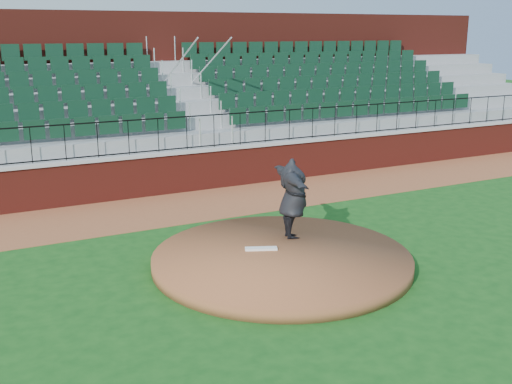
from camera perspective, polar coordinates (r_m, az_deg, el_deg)
ground at (r=12.94m, az=3.04°, el=-7.09°), size 90.00×90.00×0.00m
warning_track at (r=17.57m, az=-5.79°, el=-1.19°), size 34.00×3.20×0.01m
field_wall at (r=18.88m, az=-7.61°, el=1.74°), size 34.00×0.35×1.20m
wall_cap at (r=18.74m, az=-7.68°, el=3.68°), size 34.00×0.45×0.10m
wall_railing at (r=18.65m, az=-7.74°, el=5.33°), size 34.00×0.05×1.00m
seating_stands at (r=21.14m, az=-10.28°, el=7.71°), size 34.00×5.10×4.60m
concourse_wall at (r=23.78m, az=-12.34°, el=9.46°), size 34.00×0.50×5.50m
pitchers_mound at (r=13.07m, az=2.39°, el=-6.27°), size 5.46×5.46×0.25m
pitching_rubber at (r=13.25m, az=0.48°, el=-5.28°), size 0.70×0.43×0.05m
pitcher at (r=13.78m, az=3.44°, el=-0.60°), size 1.16×2.34×1.84m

